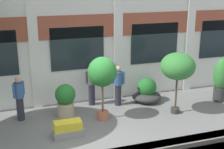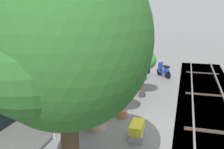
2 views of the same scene
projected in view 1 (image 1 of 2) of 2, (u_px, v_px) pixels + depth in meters
name	position (u px, v px, depth m)	size (l,w,h in m)	color
ground_plane	(96.00, 129.00, 10.55)	(80.00, 80.00, 0.00)	slate
potted_plant_low_pan	(102.00, 74.00, 10.82)	(1.02, 1.02, 2.31)	#B76647
potted_plant_stone_basin	(221.00, 78.00, 12.70)	(0.60, 0.60, 1.81)	#333333
potted_plant_terracotta_small	(178.00, 67.00, 11.30)	(1.27, 1.27, 2.34)	#333333
potted_plant_glazed_jar	(65.00, 99.00, 11.32)	(0.74, 0.74, 1.24)	tan
potted_plant_square_trough	(68.00, 129.00, 10.05)	(1.01, 0.53, 0.51)	gray
potted_plant_wide_bowl	(147.00, 92.00, 12.84)	(1.19, 1.19, 1.02)	#333333
resident_by_doorway	(19.00, 97.00, 11.00)	(0.42, 0.38, 1.62)	#282833
resident_watching_tracks	(118.00, 84.00, 12.32)	(0.48, 0.34, 1.62)	#282833
resident_near_plants	(92.00, 84.00, 12.34)	(0.53, 0.34, 1.65)	#282833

